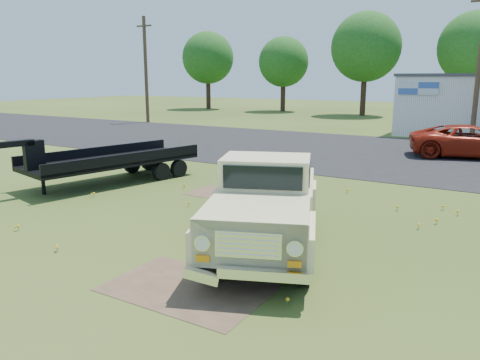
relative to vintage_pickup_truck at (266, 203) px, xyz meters
The scene contains 13 objects.
ground 2.09m from the vintage_pickup_truck, 168.30° to the left, with size 140.00×140.00×0.00m, color #334817.
asphalt_lot 15.50m from the vintage_pickup_truck, 96.49° to the left, with size 90.00×14.00×0.02m, color black.
dirt_patch_a 2.86m from the vintage_pickup_truck, 95.36° to the right, with size 3.00×2.00×0.01m, color #4F3B2A.
dirt_patch_b 5.49m from the vintage_pickup_truck, 134.14° to the left, with size 2.20×1.60×0.01m, color #4F3B2A.
utility_pole_west 32.81m from the vintage_pickup_truck, 136.72° to the left, with size 1.60×0.30×9.00m.
utility_pole_mid 22.75m from the vintage_pickup_truck, 84.25° to the left, with size 1.60×0.30×9.00m.
treeline_a 50.41m from the vintage_pickup_truck, 126.39° to the left, with size 6.40×6.40×9.52m.
treeline_b 46.06m from the vintage_pickup_truck, 115.52° to the left, with size 5.76×5.76×8.57m.
treeline_c 41.45m from the vintage_pickup_truck, 103.74° to the left, with size 7.04×7.04×10.47m.
treeline_d 41.24m from the vintage_pickup_truck, 89.65° to the left, with size 6.72×6.72×10.00m.
vintage_pickup_truck is the anchor object (origin of this frame).
flatbed_trailer 8.86m from the vintage_pickup_truck, 158.57° to the left, with size 2.34×7.03×1.92m, color black, non-canonical shape.
red_pickup 16.64m from the vintage_pickup_truck, 80.61° to the left, with size 2.63×5.69×1.58m, color maroon.
Camera 1 is at (6.55, -9.45, 3.86)m, focal length 35.00 mm.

